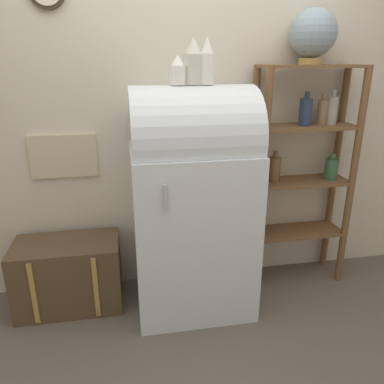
{
  "coord_description": "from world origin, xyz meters",
  "views": [
    {
      "loc": [
        -0.41,
        -2.02,
        1.63
      ],
      "look_at": [
        -0.0,
        0.22,
        0.82
      ],
      "focal_mm": 35.0,
      "sensor_mm": 36.0,
      "label": 1
    }
  ],
  "objects_px": {
    "suitcase_trunk": "(69,274)",
    "vase_right": "(207,62)",
    "refrigerator": "(192,199)",
    "vase_left": "(178,71)",
    "globe": "(313,34)",
    "vase_center": "(193,63)"
  },
  "relations": [
    {
      "from": "suitcase_trunk",
      "to": "vase_right",
      "type": "bearing_deg",
      "value": -6.53
    },
    {
      "from": "refrigerator",
      "to": "vase_left",
      "type": "distance_m",
      "value": 0.8
    },
    {
      "from": "suitcase_trunk",
      "to": "vase_left",
      "type": "xyz_separation_m",
      "value": [
        0.75,
        -0.11,
        1.32
      ]
    },
    {
      "from": "suitcase_trunk",
      "to": "globe",
      "type": "bearing_deg",
      "value": 3.5
    },
    {
      "from": "refrigerator",
      "to": "vase_center",
      "type": "bearing_deg",
      "value": 58.08
    },
    {
      "from": "vase_center",
      "to": "vase_right",
      "type": "distance_m",
      "value": 0.08
    },
    {
      "from": "refrigerator",
      "to": "vase_center",
      "type": "height_order",
      "value": "vase_center"
    },
    {
      "from": "suitcase_trunk",
      "to": "vase_left",
      "type": "distance_m",
      "value": 1.53
    },
    {
      "from": "globe",
      "to": "vase_left",
      "type": "bearing_deg",
      "value": -167.21
    },
    {
      "from": "suitcase_trunk",
      "to": "refrigerator",
      "type": "bearing_deg",
      "value": -6.35
    },
    {
      "from": "refrigerator",
      "to": "suitcase_trunk",
      "type": "height_order",
      "value": "refrigerator"
    },
    {
      "from": "refrigerator",
      "to": "globe",
      "type": "bearing_deg",
      "value": 13.27
    },
    {
      "from": "vase_left",
      "to": "suitcase_trunk",
      "type": "bearing_deg",
      "value": 172.02
    },
    {
      "from": "suitcase_trunk",
      "to": "vase_center",
      "type": "xyz_separation_m",
      "value": [
        0.85,
        -0.08,
        1.37
      ]
    },
    {
      "from": "globe",
      "to": "vase_left",
      "type": "distance_m",
      "value": 0.96
    },
    {
      "from": "suitcase_trunk",
      "to": "vase_center",
      "type": "height_order",
      "value": "vase_center"
    },
    {
      "from": "vase_left",
      "to": "vase_right",
      "type": "xyz_separation_m",
      "value": [
        0.17,
        -0.0,
        0.05
      ]
    },
    {
      "from": "vase_left",
      "to": "vase_right",
      "type": "distance_m",
      "value": 0.18
    },
    {
      "from": "globe",
      "to": "refrigerator",
      "type": "bearing_deg",
      "value": -166.73
    },
    {
      "from": "vase_right",
      "to": "suitcase_trunk",
      "type": "bearing_deg",
      "value": 173.47
    },
    {
      "from": "refrigerator",
      "to": "suitcase_trunk",
      "type": "xyz_separation_m",
      "value": [
        -0.84,
        0.09,
        -0.53
      ]
    },
    {
      "from": "vase_right",
      "to": "vase_center",
      "type": "bearing_deg",
      "value": 159.89
    }
  ]
}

